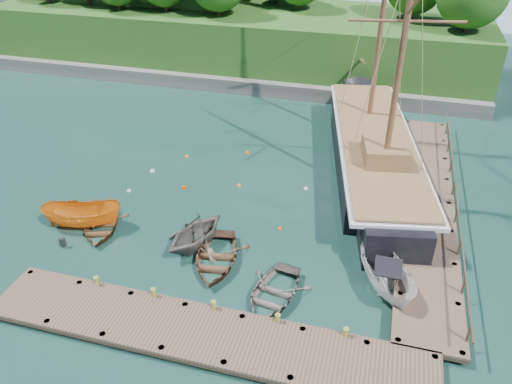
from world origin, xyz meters
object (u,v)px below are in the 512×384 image
rowboat_2 (216,263)px  rowboat_3 (273,298)px  rowboat_1 (196,246)px  cabin_boat_white (384,289)px  rowboat_0 (102,230)px  schooner (373,157)px  motorboat_orange (85,226)px

rowboat_2 → rowboat_3: rowboat_2 is taller
rowboat_1 → rowboat_3: 5.80m
cabin_boat_white → rowboat_3: bearing=177.6°
rowboat_2 → rowboat_3: size_ratio=1.07×
rowboat_0 → rowboat_3: size_ratio=0.93×
rowboat_2 → schooner: size_ratio=0.17×
cabin_boat_white → rowboat_2: bearing=157.9°
rowboat_1 → motorboat_orange: 6.95m
rowboat_3 → motorboat_orange: motorboat_orange is taller
rowboat_3 → cabin_boat_white: (5.19, 2.11, 0.00)m
rowboat_0 → schooner: schooner is taller
rowboat_3 → rowboat_0: bearing=175.0°
rowboat_1 → rowboat_3: (5.07, -2.81, 0.00)m
rowboat_2 → cabin_boat_white: (8.73, 0.38, 0.00)m
cabin_boat_white → schooner: bearing=72.9°
rowboat_1 → rowboat_2: rowboat_1 is taller
rowboat_3 → schooner: size_ratio=0.16×
rowboat_1 → cabin_boat_white: size_ratio=0.83×
rowboat_1 → rowboat_2: (1.53, -1.09, 0.00)m
rowboat_0 → motorboat_orange: size_ratio=0.86×
rowboat_0 → motorboat_orange: motorboat_orange is taller
rowboat_0 → schooner: size_ratio=0.15×
rowboat_0 → rowboat_1: 5.86m
rowboat_2 → rowboat_3: 3.94m
rowboat_1 → schooner: size_ratio=0.15×
rowboat_0 → rowboat_3: rowboat_3 is taller
rowboat_2 → cabin_boat_white: size_ratio=0.94×
motorboat_orange → cabin_boat_white: bearing=-106.7°
cabin_boat_white → rowboat_0: bearing=153.2°
rowboat_0 → rowboat_1: (5.86, 0.06, 0.00)m
rowboat_0 → schooner: 18.39m
schooner → rowboat_2: bearing=-131.4°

